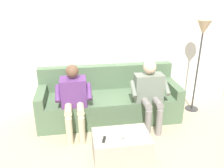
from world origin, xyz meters
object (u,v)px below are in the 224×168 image
(remote_white, at_px, (130,131))
(remote_black, at_px, (104,139))
(person_right_seated, at_px, (74,96))
(floor_lamp, at_px, (202,37))
(couch, at_px, (109,101))
(coffee_table, at_px, (121,147))
(remote_gray, at_px, (123,136))
(person_left_seated, at_px, (150,91))

(remote_white, height_order, remote_black, remote_white)
(person_right_seated, distance_m, remote_black, 0.93)
(remote_white, distance_m, floor_lamp, 2.08)
(floor_lamp, bearing_deg, remote_white, 36.35)
(couch, relative_size, remote_white, 18.25)
(remote_white, xyz_separation_m, remote_black, (0.37, 0.13, -0.00))
(couch, relative_size, person_right_seated, 2.19)
(couch, bearing_deg, floor_lamp, -179.66)
(remote_black, xyz_separation_m, floor_lamp, (-1.84, -1.21, 1.00))
(remote_white, bearing_deg, remote_black, -19.30)
(coffee_table, distance_m, person_right_seated, 1.05)
(remote_black, height_order, floor_lamp, floor_lamp)
(couch, xyz_separation_m, floor_lamp, (-1.60, -0.01, 1.08))
(couch, height_order, remote_gray, couch)
(person_left_seated, height_order, remote_white, person_left_seated)
(coffee_table, height_order, remote_gray, remote_gray)
(couch, bearing_deg, coffee_table, 90.00)
(couch, relative_size, person_left_seated, 2.15)
(person_left_seated, height_order, remote_gray, person_left_seated)
(couch, xyz_separation_m, remote_gray, (-0.01, 1.16, 0.08))
(remote_gray, height_order, remote_black, same)
(coffee_table, relative_size, person_left_seated, 0.67)
(person_right_seated, bearing_deg, remote_black, 113.69)
(person_right_seated, height_order, remote_black, person_right_seated)
(remote_gray, bearing_deg, person_right_seated, 43.31)
(floor_lamp, bearing_deg, couch, 0.34)
(floor_lamp, bearing_deg, remote_black, 33.35)
(couch, height_order, coffee_table, couch)
(remote_gray, bearing_deg, remote_white, -48.05)
(couch, bearing_deg, remote_gray, 90.63)
(person_right_seated, xyz_separation_m, remote_gray, (-0.61, 0.78, -0.25))
(remote_gray, xyz_separation_m, floor_lamp, (-1.59, -1.17, 1.00))
(person_left_seated, distance_m, person_right_seated, 1.19)
(person_left_seated, xyz_separation_m, remote_black, (0.83, 0.80, -0.26))
(couch, xyz_separation_m, remote_black, (0.24, 1.20, 0.08))
(remote_white, xyz_separation_m, floor_lamp, (-1.47, -1.08, 1.00))
(remote_black, bearing_deg, remote_white, -55.04)
(coffee_table, bearing_deg, person_left_seated, -129.26)
(person_right_seated, bearing_deg, remote_white, 136.73)
(remote_black, bearing_deg, coffee_table, -57.92)
(coffee_table, relative_size, remote_gray, 6.03)
(remote_black, bearing_deg, person_right_seated, 39.31)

